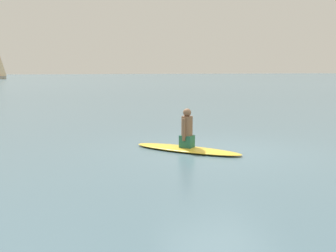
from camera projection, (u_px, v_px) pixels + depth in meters
The scene contains 4 objects.
ground_plane at pixel (218, 152), 9.32m from camera, with size 400.00×400.00×0.00m, color slate.
surfboard at pixel (187, 149), 9.37m from camera, with size 2.74×0.68×0.09m, color gold.
person_paddler at pixel (187, 130), 9.31m from camera, with size 0.38×0.39×0.92m.
sailboat_distant at pixel (0, 65), 88.10m from camera, with size 3.46×4.00×6.57m.
Camera 1 is at (4.80, 7.87, 1.89)m, focal length 42.36 mm.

